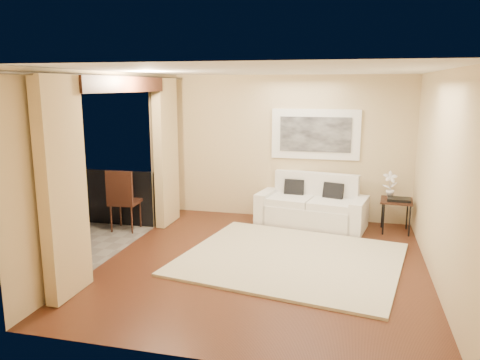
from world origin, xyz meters
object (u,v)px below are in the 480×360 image
(side_table, at_px, (396,203))
(balcony_chair_near, at_px, (40,205))
(sofa, at_px, (312,207))
(bistro_table, at_px, (38,218))
(ice_bucket, at_px, (29,204))
(balcony_chair_far, at_px, (122,196))
(orchid, at_px, (390,185))

(side_table, distance_m, balcony_chair_near, 5.91)
(side_table, bearing_deg, sofa, 176.51)
(bistro_table, height_order, balcony_chair_near, balcony_chair_near)
(sofa, relative_size, ice_bucket, 10.20)
(sofa, xyz_separation_m, balcony_chair_far, (-3.15, -1.20, 0.31))
(balcony_chair_far, bearing_deg, bistro_table, 63.88)
(balcony_chair_far, relative_size, ice_bucket, 5.44)
(balcony_chair_far, distance_m, balcony_chair_near, 1.31)
(balcony_chair_far, bearing_deg, sofa, -162.69)
(side_table, bearing_deg, bistro_table, -153.83)
(orchid, xyz_separation_m, ice_bucket, (-5.26, -2.60, -0.02))
(balcony_chair_near, bearing_deg, orchid, 8.16)
(orchid, height_order, bistro_table, orchid)
(sofa, distance_m, orchid, 1.42)
(balcony_chair_far, distance_m, ice_bucket, 1.59)
(sofa, distance_m, balcony_chair_far, 3.39)
(bistro_table, height_order, ice_bucket, ice_bucket)
(bistro_table, bearing_deg, orchid, 27.69)
(sofa, bearing_deg, bistro_table, -134.61)
(sofa, relative_size, balcony_chair_far, 1.88)
(balcony_chair_near, height_order, ice_bucket, balcony_chair_near)
(side_table, distance_m, bistro_table, 5.79)
(bistro_table, xyz_separation_m, balcony_chair_near, (-0.37, 0.57, 0.03))
(sofa, height_order, orchid, orchid)
(sofa, bearing_deg, balcony_chair_far, -148.91)
(orchid, height_order, balcony_chair_near, balcony_chair_near)
(side_table, xyz_separation_m, ice_bucket, (-5.38, -2.48, 0.27))
(orchid, bearing_deg, bistro_table, -152.31)
(side_table, distance_m, ice_bucket, 5.93)
(sofa, relative_size, orchid, 4.34)
(orchid, distance_m, ice_bucket, 5.87)
(side_table, distance_m, orchid, 0.33)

